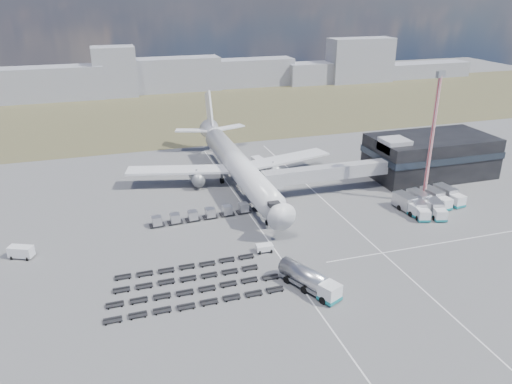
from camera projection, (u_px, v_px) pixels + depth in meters
name	position (u px, v px, depth m)	size (l,w,h in m)	color
ground	(283.00, 245.00, 91.89)	(420.00, 420.00, 0.00)	#565659
grass_strip	(182.00, 112.00, 188.88)	(420.00, 90.00, 0.01)	#46452A
lane_markings	(325.00, 231.00, 97.24)	(47.12, 110.00, 0.01)	silver
terminal	(430.00, 155.00, 124.23)	(30.40, 16.40, 11.00)	black
jet_bridge	(318.00, 174.00, 112.37)	(30.30, 3.80, 7.05)	#939399
airliner	(236.00, 163.00, 118.42)	(51.59, 64.53, 17.62)	silver
skyline	(128.00, 74.00, 217.80)	(315.19, 20.16, 23.91)	gray
fuel_tanker	(309.00, 280.00, 77.82)	(7.18, 11.33, 3.61)	silver
pushback_tug	(264.00, 248.00, 89.47)	(3.02, 1.70, 1.39)	silver
utility_van	(21.00, 252.00, 87.27)	(4.15, 1.88, 2.23)	silver
catering_truck	(260.00, 165.00, 129.00)	(3.39, 6.49, 2.84)	silver
service_trucks_near	(428.00, 209.00, 103.09)	(7.53, 8.34, 2.83)	silver
service_trucks_far	(429.00, 200.00, 107.33)	(14.76, 9.29, 3.10)	silver
uld_row	(210.00, 213.00, 102.24)	(24.94, 3.32, 1.93)	black
baggage_dollies	(191.00, 285.00, 79.21)	(28.24, 12.81, 0.63)	black
floodlight_mast	(432.00, 140.00, 104.77)	(2.70, 2.21, 28.63)	#AB1B24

